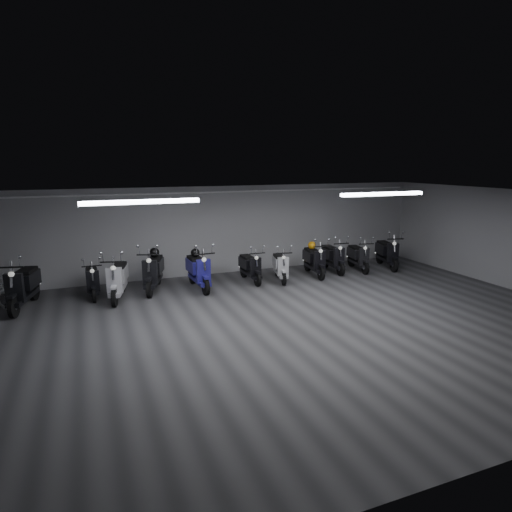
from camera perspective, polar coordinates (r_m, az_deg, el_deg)
name	(u,v)px	position (r m, az deg, el deg)	size (l,w,h in m)	color
floor	(292,325)	(9.79, 4.76, -9.02)	(14.00, 10.00, 0.01)	#343336
ceiling	(294,198)	(9.15, 5.07, 7.59)	(14.00, 10.00, 0.01)	gray
back_wall	(223,230)	(13.95, -4.29, 3.40)	(14.00, 0.01, 2.80)	gray
front_wall	(495,361)	(5.59, 28.89, -11.92)	(14.00, 0.01, 2.80)	gray
fluor_strip_left	(141,202)	(9.26, -14.85, 6.88)	(2.40, 0.18, 0.08)	white
fluor_strip_right	(383,194)	(11.61, 16.27, 7.82)	(2.40, 0.18, 0.08)	white
conduit	(224,192)	(13.73, -4.26, 8.39)	(0.05, 0.05, 13.60)	white
scooter_0	(22,279)	(12.02, -28.34, -2.70)	(0.67, 2.00, 1.49)	black
scooter_1	(92,275)	(12.32, -20.71, -2.37)	(0.54, 1.61, 1.20)	black
scooter_2	(117,273)	(11.89, -17.73, -2.12)	(0.63, 1.90, 1.42)	#BBBABF
scooter_3	(153,266)	(12.39, -13.34, -1.23)	(0.65, 1.94, 1.45)	black
scooter_4	(198,265)	(12.31, -7.58, -1.16)	(0.63, 1.90, 1.41)	navy
scooter_5	(250,262)	(12.98, -0.76, -0.81)	(0.54, 1.62, 1.21)	black
scooter_6	(280,261)	(13.13, 3.23, -0.71)	(0.53, 1.60, 1.19)	silver
scooter_7	(314,255)	(13.79, 7.68, 0.07)	(0.58, 1.75, 1.30)	black
scooter_8	(333,252)	(14.39, 10.05, 0.47)	(0.58, 1.73, 1.29)	black
scooter_9	(359,252)	(14.74, 13.31, 0.49)	(0.55, 1.66, 1.23)	black
scooter_10	(387,248)	(15.36, 16.86, 1.00)	(0.61, 1.83, 1.36)	black
helmet_0	(312,245)	(13.96, 7.35, 1.41)	(0.25, 0.25, 0.25)	orange
helmet_1	(195,253)	(12.49, -7.97, 0.43)	(0.26, 0.26, 0.26)	black
helmet_2	(154,253)	(12.58, -13.19, 0.45)	(0.28, 0.28, 0.28)	black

